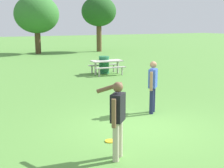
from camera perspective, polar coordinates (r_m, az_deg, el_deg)
name	(u,v)px	position (r m, az deg, el deg)	size (l,w,h in m)	color
ground_plane	(142,128)	(8.51, 5.56, -8.08)	(120.00, 120.00, 0.00)	#568E3D
person_thrower	(153,84)	(9.74, 7.50, 0.08)	(0.47, 0.45, 1.64)	#1E234C
person_catcher	(117,115)	(6.36, 0.96, -5.62)	(0.46, 0.84, 1.64)	#B7AD93
frisbee	(110,141)	(7.57, -0.35, -10.42)	(0.25, 0.25, 0.03)	yellow
picnic_table_near	(107,64)	(17.15, -0.97, 3.67)	(1.81, 1.56, 0.77)	beige
trash_can_beside_table	(104,65)	(17.48, -1.47, 3.55)	(0.59, 0.59, 0.96)	#1E663D
tree_broad_center	(37,14)	(29.56, -13.66, 12.30)	(4.04, 4.04, 5.29)	#4C3823
tree_far_right	(99,12)	(30.96, -2.43, 13.08)	(3.38, 3.38, 5.32)	brown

